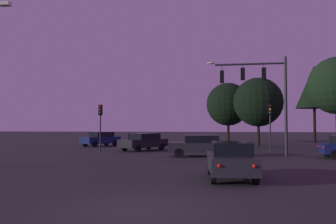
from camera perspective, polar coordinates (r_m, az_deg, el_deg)
The scene contains 11 objects.
ground_plane at distance 33.49m, azimuth 3.12°, elevation -5.99°, with size 168.00×168.00×0.00m, color #262326.
traffic_signal_mast_arm at distance 25.76m, azimuth 15.14°, elevation 4.14°, with size 5.66×0.57×7.12m.
traffic_light_corner_left at distance 29.63m, azimuth -11.14°, elevation -1.00°, with size 0.30×0.35×3.95m.
traffic_light_corner_right at distance 29.46m, azimuth 16.56°, elevation -0.93°, with size 0.31×0.36×3.96m.
car_nearside_lane at distance 14.51m, azimuth 10.34°, elevation -7.76°, with size 1.90×4.06×1.52m.
car_crossing_left at distance 24.47m, azimuth 5.33°, elevation -5.51°, with size 4.47×2.04×1.52m.
car_far_lane at distance 37.10m, azimuth -11.07°, elevation -4.36°, with size 3.82×4.32×1.52m.
car_parked_lot at distance 30.13m, azimuth -4.04°, elevation -4.89°, with size 4.06×4.66×1.52m.
tree_left_far at distance 37.29m, azimuth 14.71°, elevation 1.59°, with size 5.15×5.15×7.22m.
tree_center_horizon at distance 45.22m, azimuth 9.92°, elevation 1.27°, with size 5.57×5.57×7.72m.
tree_right_cluster at distance 48.18m, azimuth 23.03°, elevation 3.83°, with size 4.59×4.59×9.89m.
Camera 1 is at (1.74, -8.88, 2.20)m, focal length 36.81 mm.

